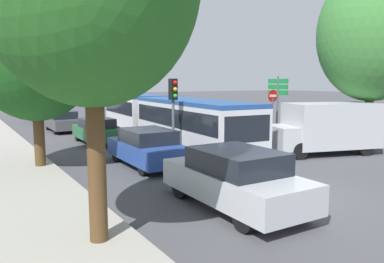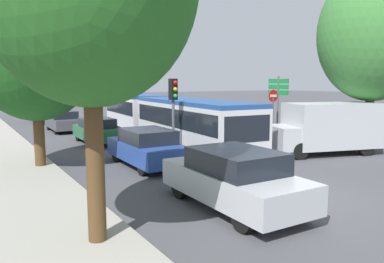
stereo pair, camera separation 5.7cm
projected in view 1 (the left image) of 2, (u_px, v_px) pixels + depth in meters
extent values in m
plane|color=#47474C|center=(293.00, 195.00, 10.84)|extent=(200.00, 200.00, 0.00)
cube|color=silver|center=(193.00, 124.00, 18.30)|extent=(3.12, 9.17, 1.94)
cube|color=black|center=(193.00, 116.00, 18.26)|extent=(3.11, 8.81, 0.85)
cube|color=#234C93|center=(193.00, 102.00, 18.16)|extent=(3.12, 9.17, 0.19)
cube|color=silver|center=(135.00, 111.00, 25.79)|extent=(2.90, 6.33, 1.94)
cube|color=black|center=(135.00, 106.00, 25.74)|extent=(2.90, 6.09, 0.85)
cube|color=#234C93|center=(135.00, 96.00, 25.65)|extent=(2.90, 6.33, 0.19)
cylinder|color=black|center=(155.00, 116.00, 22.67)|extent=(1.86, 1.09, 1.79)
cube|color=black|center=(247.00, 129.00, 14.35)|extent=(2.13, 0.26, 1.04)
cylinder|color=black|center=(244.00, 146.00, 16.34)|extent=(0.36, 0.97, 0.95)
cylinder|color=black|center=(204.00, 150.00, 15.41)|extent=(0.36, 0.97, 0.95)
cylinder|color=black|center=(185.00, 131.00, 21.40)|extent=(0.36, 0.97, 0.95)
cylinder|color=black|center=(152.00, 133.00, 20.46)|extent=(0.36, 0.97, 0.95)
cylinder|color=black|center=(149.00, 122.00, 26.36)|extent=(0.36, 0.97, 0.95)
cylinder|color=black|center=(121.00, 123.00, 25.42)|extent=(0.36, 0.97, 0.95)
cube|color=silver|center=(19.00, 99.00, 42.47)|extent=(3.52, 11.72, 2.01)
cube|color=black|center=(19.00, 96.00, 42.42)|extent=(3.49, 11.15, 0.84)
cube|color=#234C93|center=(18.00, 90.00, 42.33)|extent=(3.52, 11.72, 0.20)
cylinder|color=black|center=(2.00, 105.00, 44.95)|extent=(0.38, 1.03, 1.00)
cylinder|color=black|center=(21.00, 104.00, 46.23)|extent=(0.38, 1.03, 1.00)
cylinder|color=black|center=(16.00, 108.00, 39.19)|extent=(0.38, 1.03, 1.00)
cylinder|color=black|center=(38.00, 107.00, 40.48)|extent=(0.38, 1.03, 1.00)
cube|color=#B7BABF|center=(234.00, 184.00, 9.72)|extent=(1.98, 4.49, 0.72)
cube|color=black|center=(237.00, 160.00, 9.55)|extent=(1.78, 2.36, 0.55)
cylinder|color=black|center=(181.00, 186.00, 10.57)|extent=(0.25, 0.68, 0.68)
cylinder|color=black|center=(226.00, 179.00, 11.38)|extent=(0.25, 0.68, 0.68)
cylinder|color=black|center=(245.00, 217.00, 8.15)|extent=(0.25, 0.68, 0.68)
cylinder|color=black|center=(297.00, 205.00, 8.96)|extent=(0.25, 0.68, 0.68)
cube|color=#284799|center=(147.00, 151.00, 14.56)|extent=(1.86, 4.22, 0.68)
cube|color=black|center=(148.00, 136.00, 14.39)|extent=(1.68, 2.23, 0.52)
cylinder|color=black|center=(117.00, 154.00, 15.35)|extent=(0.23, 0.64, 0.64)
cylinder|color=black|center=(150.00, 151.00, 16.11)|extent=(0.23, 0.64, 0.64)
cylinder|color=black|center=(143.00, 167.00, 13.07)|extent=(0.23, 0.64, 0.64)
cylinder|color=black|center=(180.00, 162.00, 13.84)|extent=(0.23, 0.64, 0.64)
cube|color=#236638|center=(97.00, 133.00, 20.01)|extent=(1.72, 3.90, 0.63)
cube|color=black|center=(97.00, 123.00, 19.85)|extent=(1.55, 2.06, 0.48)
cylinder|color=black|center=(78.00, 136.00, 20.74)|extent=(0.21, 0.59, 0.59)
cylinder|color=black|center=(102.00, 134.00, 21.44)|extent=(0.21, 0.59, 0.59)
cylinder|color=black|center=(91.00, 142.00, 18.64)|extent=(0.21, 0.59, 0.59)
cylinder|color=black|center=(117.00, 140.00, 19.34)|extent=(0.21, 0.59, 0.59)
cube|color=#47474C|center=(62.00, 123.00, 24.74)|extent=(1.75, 3.97, 0.64)
cube|color=black|center=(62.00, 115.00, 24.59)|extent=(1.58, 2.09, 0.49)
cylinder|color=black|center=(48.00, 126.00, 25.49)|extent=(0.22, 0.60, 0.60)
cylinder|color=black|center=(69.00, 124.00, 26.21)|extent=(0.22, 0.60, 0.60)
cylinder|color=black|center=(56.00, 130.00, 23.35)|extent=(0.22, 0.60, 0.60)
cylinder|color=black|center=(78.00, 128.00, 24.07)|extent=(0.22, 0.60, 0.60)
cube|color=black|center=(45.00, 114.00, 30.45)|extent=(1.93, 4.38, 0.70)
cube|color=black|center=(45.00, 107.00, 30.28)|extent=(1.74, 2.31, 0.54)
cylinder|color=black|center=(33.00, 117.00, 31.28)|extent=(0.24, 0.67, 0.66)
cylinder|color=black|center=(52.00, 116.00, 32.07)|extent=(0.24, 0.67, 0.66)
cylinder|color=black|center=(38.00, 120.00, 28.91)|extent=(0.24, 0.67, 0.66)
cylinder|color=black|center=(59.00, 119.00, 29.71)|extent=(0.24, 0.67, 0.66)
cube|color=#B7BABF|center=(331.00, 125.00, 17.01)|extent=(4.50, 3.11, 2.00)
cube|color=#B7BABF|center=(282.00, 137.00, 16.42)|extent=(1.41, 2.08, 1.00)
cylinder|color=black|center=(300.00, 151.00, 15.78)|extent=(0.76, 0.44, 0.72)
cylinder|color=black|center=(280.00, 145.00, 17.39)|extent=(0.76, 0.44, 0.72)
cylinder|color=black|center=(365.00, 148.00, 16.65)|extent=(0.76, 0.44, 0.72)
cylinder|color=black|center=(341.00, 142.00, 18.25)|extent=(0.76, 0.44, 0.72)
cylinder|color=#56595E|center=(173.00, 119.00, 16.04)|extent=(0.12, 0.12, 3.40)
cube|color=black|center=(173.00, 89.00, 15.87)|extent=(0.36, 0.29, 0.90)
sphere|color=red|center=(175.00, 83.00, 15.73)|extent=(0.18, 0.18, 0.18)
sphere|color=#EAAD14|center=(175.00, 89.00, 15.76)|extent=(0.18, 0.18, 0.18)
sphere|color=green|center=(175.00, 96.00, 15.80)|extent=(0.18, 0.18, 0.18)
cylinder|color=#56595E|center=(272.00, 118.00, 21.43)|extent=(0.08, 0.08, 2.40)
cylinder|color=red|center=(273.00, 96.00, 21.26)|extent=(0.70, 0.03, 0.70)
cube|color=white|center=(273.00, 96.00, 21.24)|extent=(0.50, 0.04, 0.14)
cylinder|color=#56595E|center=(277.00, 106.00, 22.43)|extent=(0.10, 0.10, 3.60)
cube|color=#197A38|center=(278.00, 81.00, 22.23)|extent=(0.30, 1.39, 0.28)
cube|color=#197A38|center=(278.00, 87.00, 22.28)|extent=(0.30, 1.39, 0.28)
cube|color=#197A38|center=(278.00, 93.00, 22.32)|extent=(0.30, 1.39, 0.28)
cylinder|color=#51381E|center=(97.00, 164.00, 7.24)|extent=(0.36, 0.36, 3.37)
cylinder|color=#51381E|center=(39.00, 136.00, 13.93)|extent=(0.39, 0.39, 2.55)
ellipsoid|color=#1E561E|center=(34.00, 41.00, 13.48)|extent=(4.72, 4.72, 5.78)
cylinder|color=#51381E|center=(368.00, 117.00, 18.11)|extent=(0.39, 0.39, 3.13)
ellipsoid|color=#3D7F38|center=(373.00, 34.00, 17.59)|extent=(5.17, 5.17, 6.37)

